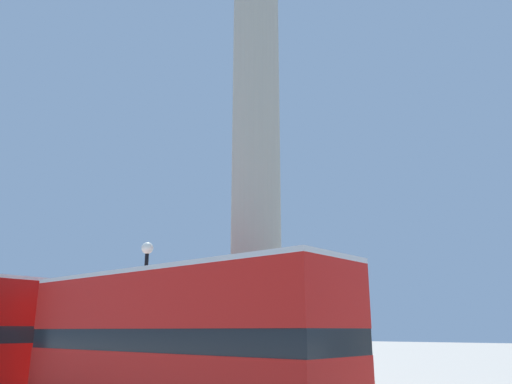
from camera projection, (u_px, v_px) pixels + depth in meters
The scene contains 3 objects.
monument_column at pixel (256, 182), 20.01m from camera, with size 5.42×5.42×23.16m.
bus_b at pixel (172, 341), 13.08m from camera, with size 10.38×3.00×4.13m.
street_lamp at pixel (144, 310), 17.77m from camera, with size 0.44×0.44×5.71m.
Camera 1 is at (12.09, -14.87, 2.57)m, focal length 35.00 mm.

